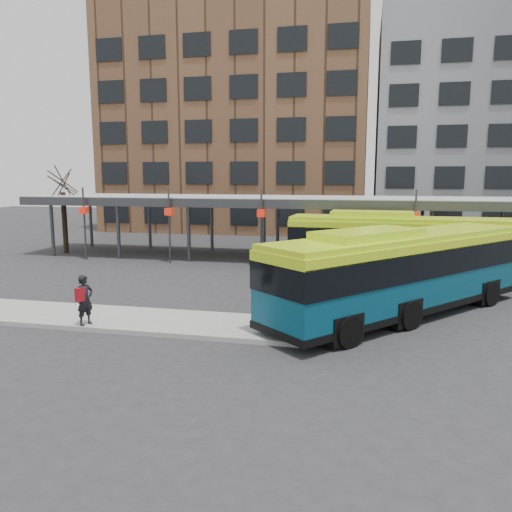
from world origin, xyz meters
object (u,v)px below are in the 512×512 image
at_px(bus_rear, 411,244).
at_px(pedestrian, 85,300).
at_px(bus_front, 402,270).
at_px(tree, 64,220).

relative_size(bus_rear, pedestrian, 7.18).
height_order(bus_rear, pedestrian, bus_rear).
bearing_deg(bus_front, pedestrian, 151.55).
height_order(tree, bus_front, tree).
xyz_separation_m(tree, bus_front, (22.73, -11.86, -0.55)).
distance_m(bus_front, bus_rear, 7.79).
relative_size(tree, pedestrian, 3.02).
bearing_deg(bus_rear, bus_front, -94.72).
xyz_separation_m(bus_front, pedestrian, (-11.37, -4.35, -0.76)).
bearing_deg(pedestrian, bus_front, -47.72).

